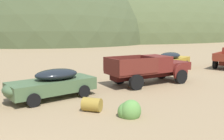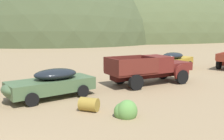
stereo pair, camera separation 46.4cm
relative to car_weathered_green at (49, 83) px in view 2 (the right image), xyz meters
The scene contains 8 objects.
hill_center 78.76m from the car_weathered_green, 72.23° to the left, with size 71.15×89.52×45.70m, color #424C2D.
hill_distant 79.60m from the car_weathered_green, 41.23° to the left, with size 85.86×50.65×38.39m, color #4C5633.
car_weathered_green is the anchor object (origin of this frame).
truck_oxblood 7.36m from the car_weathered_green, ahead, with size 6.20×2.69×1.91m.
car_mustard 13.65m from the car_weathered_green, 14.63° to the left, with size 5.18×3.19×1.57m.
oil_drum_by_truck 3.25m from the car_weathered_green, 75.95° to the right, with size 1.01×1.05×0.63m.
bush_back_edge 8.67m from the car_weathered_green, 20.06° to the left, with size 0.92×0.78×0.65m.
bush_between_trucks 5.00m from the car_weathered_green, 69.86° to the right, with size 0.96×0.94×0.97m.
Camera 2 is at (0.10, -6.52, 3.73)m, focal length 41.01 mm.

